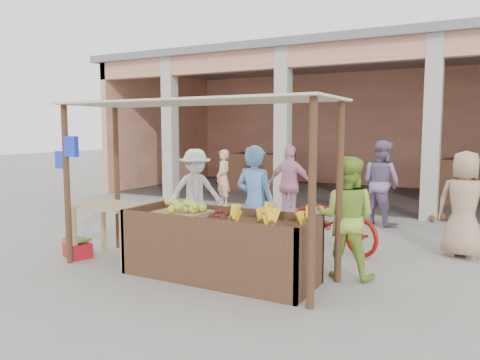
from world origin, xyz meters
The scene contains 20 objects.
ground centered at (0.00, 0.00, 0.00)m, with size 60.00×60.00×0.00m, color gray.
market_building centered at (0.05, 8.93, 2.70)m, with size 14.40×6.40×4.20m.
fruit_stall centered at (0.50, 0.00, 0.40)m, with size 2.60×0.95×0.80m, color #513620.
stall_awning centered at (-0.01, 0.06, 1.98)m, with size 4.09×1.35×2.39m.
banana_heap centered at (1.21, -0.03, 0.89)m, with size 1.01×0.55×0.18m, color yellow, non-canonical shape.
melon_tray centered at (-0.11, 0.00, 0.89)m, with size 0.72×0.62×0.19m.
berry_heap centered at (0.51, 0.01, 0.87)m, with size 0.45×0.37×0.14m, color maroon.
side_table centered at (-1.42, 0.01, 0.72)m, with size 1.14×0.84×0.86m.
papaya_pile centered at (-1.42, 0.01, 0.95)m, with size 0.63×0.36×0.18m, color #558E2E, non-canonical shape.
red_crate centered at (-2.00, -0.16, 0.12)m, with size 0.44×0.32×0.23m, color #AF121F.
plantain_bundle centered at (-2.00, -0.16, 0.27)m, with size 0.36×0.25×0.07m, color #5B8831, non-canonical shape.
produce_sacks centered at (2.69, 5.55, 0.31)m, with size 1.03×0.77×0.63m.
vendor_blue centered at (0.53, 1.01, 0.94)m, with size 0.71×0.52×1.88m, color #629CE7.
vendor_green centered at (1.98, 0.85, 0.87)m, with size 0.83×0.48×1.73m, color #8FB738.
motorcycle centered at (1.38, 2.20, 0.51)m, with size 1.96×0.67×1.02m, color #9B100A.
shopper_a centered at (-1.27, 2.08, 0.88)m, with size 1.13×0.56×1.76m, color white.
shopper_b centered at (-0.07, 3.90, 0.89)m, with size 1.04×0.55×1.77m, color pink.
shopper_c centered at (3.32, 2.70, 0.93)m, with size 0.89×0.58×1.85m, color tan.
shopper_e centered at (-2.42, 5.10, 0.77)m, with size 0.57×0.43×1.54m, color #F6B48C.
shopper_f centered at (1.65, 4.68, 0.97)m, with size 0.95×0.54×1.94m, color gray.
Camera 1 is at (3.65, -5.27, 2.00)m, focal length 35.00 mm.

